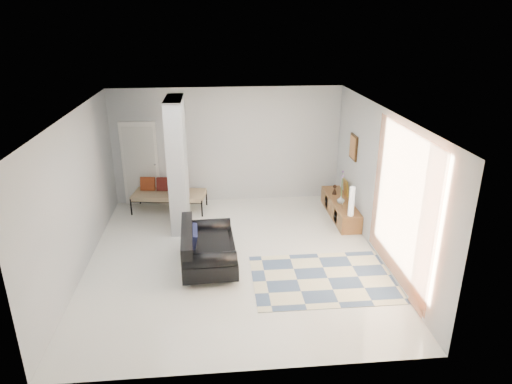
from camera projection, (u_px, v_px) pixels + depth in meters
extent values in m
plane|color=white|center=(235.00, 258.00, 8.75)|extent=(6.00, 6.00, 0.00)
plane|color=white|center=(232.00, 113.00, 7.73)|extent=(6.00, 6.00, 0.00)
plane|color=#B9BCBE|center=(227.00, 146.00, 11.02)|extent=(6.00, 0.00, 6.00)
plane|color=#B9BCBE|center=(246.00, 279.00, 5.46)|extent=(6.00, 0.00, 6.00)
plane|color=#B9BCBE|center=(77.00, 195.00, 8.00)|extent=(0.00, 6.00, 6.00)
plane|color=#B9BCBE|center=(381.00, 185.00, 8.48)|extent=(0.00, 6.00, 6.00)
cube|color=#ADB1B4|center=(178.00, 165.00, 9.63)|extent=(0.35, 1.20, 2.80)
cube|color=white|center=(140.00, 164.00, 10.94)|extent=(0.85, 0.06, 2.04)
plane|color=orange|center=(401.00, 206.00, 7.39)|extent=(0.00, 2.55, 2.55)
cube|color=#39220F|center=(354.00, 147.00, 9.97)|extent=(0.04, 0.45, 0.55)
cube|color=brown|center=(340.00, 208.00, 10.48)|extent=(0.45, 1.93, 0.40)
cube|color=#39220F|center=(336.00, 216.00, 10.06)|extent=(0.02, 0.26, 0.28)
cube|color=#39220F|center=(327.00, 202.00, 10.85)|extent=(0.02, 0.26, 0.28)
cube|color=gold|center=(346.00, 188.00, 10.60)|extent=(0.09, 0.32, 0.40)
cube|color=silver|center=(342.00, 205.00, 9.98)|extent=(0.04, 0.10, 0.12)
cylinder|color=silver|center=(189.00, 284.00, 7.80)|extent=(0.05, 0.05, 0.10)
cylinder|color=silver|center=(189.00, 247.00, 9.05)|extent=(0.05, 0.05, 0.10)
cylinder|color=silver|center=(233.00, 281.00, 7.89)|extent=(0.05, 0.05, 0.10)
cylinder|color=silver|center=(227.00, 244.00, 9.15)|extent=(0.05, 0.05, 0.10)
cube|color=black|center=(209.00, 253.00, 8.40)|extent=(1.02, 1.64, 0.30)
cube|color=black|center=(187.00, 238.00, 8.23)|extent=(0.26, 1.61, 0.36)
cylinder|color=black|center=(210.00, 261.00, 7.69)|extent=(0.92, 0.32, 0.28)
cylinder|color=black|center=(207.00, 226.00, 8.94)|extent=(0.92, 0.32, 0.28)
cube|color=black|center=(194.00, 237.00, 8.24)|extent=(0.16, 0.59, 0.31)
cylinder|color=black|center=(131.00, 207.00, 10.55)|extent=(0.04, 0.04, 0.40)
cylinder|color=black|center=(202.00, 209.00, 10.47)|extent=(0.04, 0.04, 0.40)
cylinder|color=black|center=(140.00, 196.00, 11.18)|extent=(0.04, 0.04, 0.40)
cylinder|color=black|center=(206.00, 198.00, 11.10)|extent=(0.04, 0.04, 0.40)
cube|color=#C2AD8E|center=(169.00, 195.00, 10.76)|extent=(1.76, 0.94, 0.12)
cube|color=#90381A|center=(148.00, 184.00, 10.84)|extent=(0.36, 0.21, 0.33)
cube|color=maroon|center=(164.00, 184.00, 10.83)|extent=(0.36, 0.21, 0.33)
cube|color=#90381A|center=(180.00, 184.00, 10.81)|extent=(0.36, 0.21, 0.33)
cube|color=beige|center=(328.00, 278.00, 8.05)|extent=(2.66, 1.78, 0.01)
cylinder|color=white|center=(352.00, 201.00, 9.51)|extent=(0.12, 0.12, 0.64)
imported|color=silver|center=(341.00, 200.00, 10.21)|extent=(0.18, 0.18, 0.17)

